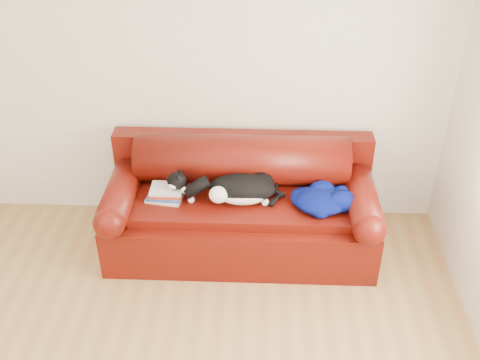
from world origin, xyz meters
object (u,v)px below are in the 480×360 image
object	(u,v)px
cat	(241,190)
blanket	(323,199)
sofa_base	(241,223)
book_stack	(166,193)

from	to	relation	value
cat	blanket	bearing A→B (deg)	-25.30
sofa_base	cat	xyz separation A→B (m)	(0.01, -0.06, 0.36)
book_stack	sofa_base	bearing A→B (deg)	5.07
sofa_base	cat	distance (m)	0.37
sofa_base	cat	world-z (taller)	cat
sofa_base	blanket	world-z (taller)	blanket
book_stack	cat	xyz separation A→B (m)	(0.58, -0.01, 0.05)
cat	blanket	size ratio (longest dim) A/B	1.35
sofa_base	cat	size ratio (longest dim) A/B	2.84
cat	book_stack	bearing A→B (deg)	158.26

